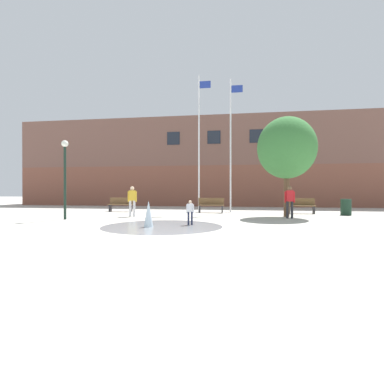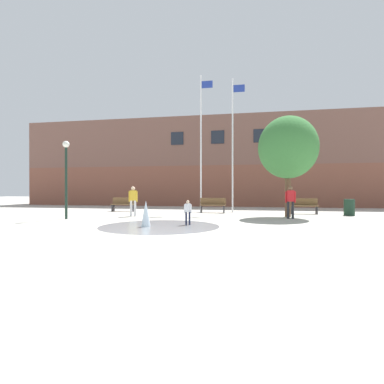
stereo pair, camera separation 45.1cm
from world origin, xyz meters
The scene contains 14 objects.
ground_plane centered at (0.00, 0.00, 0.00)m, with size 100.00×100.00×0.00m, color #B2ADA3.
library_building centered at (0.00, 20.58, 3.90)m, with size 36.00×6.05×7.79m.
splash_fountain centered at (-1.05, 3.38, 0.22)m, with size 4.62×4.62×1.00m.
park_bench_left_of_flagpoles centered at (-5.51, 10.82, 0.48)m, with size 1.60×0.44×0.91m.
park_bench_center centered at (0.36, 10.85, 0.48)m, with size 1.60×0.44×0.91m.
park_bench_near_trashcan centered at (5.74, 10.90, 0.48)m, with size 1.60×0.44×0.91m.
adult_near_bench centered at (-3.51, 7.46, 0.93)m, with size 0.50×0.33×1.59m.
child_running centered at (0.14, 4.10, 0.58)m, with size 0.31×0.24×0.99m.
teen_by_trashcan centered at (4.55, 7.61, 0.93)m, with size 0.50×0.21×1.59m.
flagpole_left centered at (-0.43, 11.36, 4.64)m, with size 0.80×0.10×8.77m.
flagpole_right centered at (1.58, 11.36, 4.44)m, with size 0.80×0.10×8.39m.
lamp_post_left_lane centered at (-6.10, 5.43, 2.47)m, with size 0.32×0.32×3.76m.
trash_can centered at (7.98, 10.11, 0.45)m, with size 0.56×0.56×0.90m, color #193323.
street_tree_near_building centered at (4.55, 8.59, 3.60)m, with size 3.04×3.04×5.23m.
Camera 1 is at (2.05, -7.67, 1.39)m, focal length 28.00 mm.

